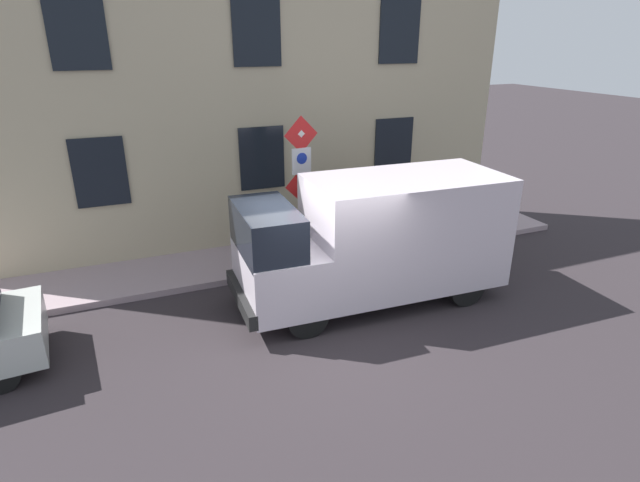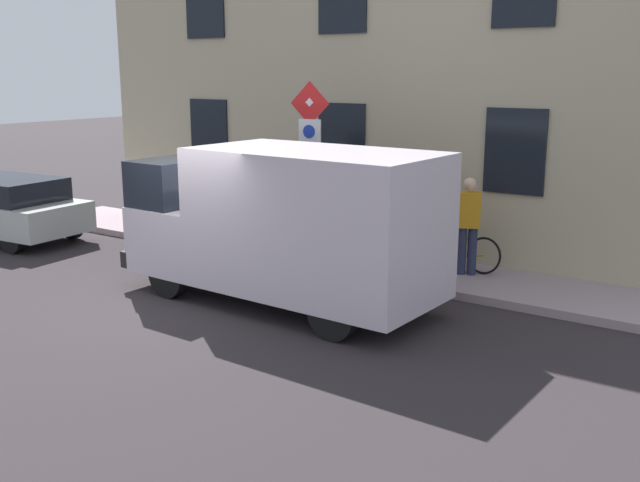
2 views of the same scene
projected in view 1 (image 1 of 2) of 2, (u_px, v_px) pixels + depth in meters
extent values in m
plane|color=#2D272A|center=(331.00, 324.00, 9.56)|extent=(80.00, 80.00, 0.00)
cube|color=gray|center=(277.00, 256.00, 12.34)|extent=(1.89, 15.17, 0.14)
cube|color=tan|center=(255.00, 102.00, 12.16)|extent=(0.70, 13.17, 7.10)
cube|color=black|center=(393.00, 147.00, 13.59)|extent=(0.06, 1.10, 1.50)
cube|color=black|center=(262.00, 158.00, 12.31)|extent=(0.06, 1.10, 1.50)
cube|color=black|center=(100.00, 172.00, 11.03)|extent=(0.06, 1.10, 1.50)
cube|color=black|center=(400.00, 31.00, 12.54)|extent=(0.06, 1.10, 1.50)
cube|color=black|center=(257.00, 31.00, 11.26)|extent=(0.06, 1.10, 1.50)
cube|color=black|center=(77.00, 30.00, 9.98)|extent=(0.06, 1.10, 1.50)
cylinder|color=#474C47|center=(301.00, 196.00, 11.27)|extent=(0.09, 0.09, 3.18)
pyramid|color=silver|center=(302.00, 135.00, 10.70)|extent=(0.10, 0.50, 0.50)
pyramid|color=red|center=(301.00, 135.00, 10.71)|extent=(0.08, 0.56, 0.56)
cube|color=white|center=(302.00, 161.00, 10.92)|extent=(0.09, 0.44, 0.56)
cylinder|color=#1933B2|center=(302.00, 158.00, 10.88)|extent=(0.04, 0.24, 0.24)
pyramid|color=silver|center=(302.00, 186.00, 11.11)|extent=(0.10, 0.50, 0.50)
pyramid|color=red|center=(302.00, 186.00, 11.11)|extent=(0.08, 0.56, 0.56)
cube|color=silver|center=(404.00, 230.00, 10.21)|extent=(2.13, 3.87, 2.18)
cube|color=silver|center=(279.00, 274.00, 9.56)|extent=(2.05, 1.47, 1.10)
cube|color=black|center=(267.00, 230.00, 9.16)|extent=(1.95, 1.05, 0.84)
cube|color=black|center=(241.00, 298.00, 9.46)|extent=(2.00, 0.23, 0.28)
cylinder|color=black|center=(307.00, 317.00, 9.06)|extent=(0.25, 0.77, 0.76)
cylinder|color=black|center=(279.00, 276.00, 10.59)|extent=(0.25, 0.77, 0.76)
cylinder|color=black|center=(466.00, 287.00, 10.14)|extent=(0.25, 0.77, 0.76)
cylinder|color=black|center=(420.00, 254.00, 11.67)|extent=(0.25, 0.77, 0.76)
cylinder|color=black|center=(4.00, 326.00, 8.93)|extent=(0.23, 0.61, 0.60)
torus|color=black|center=(356.00, 222.00, 13.39)|extent=(0.19, 0.67, 0.66)
torus|color=black|center=(393.00, 219.00, 13.68)|extent=(0.19, 0.67, 0.66)
cylinder|color=orange|center=(368.00, 214.00, 13.41)|extent=(0.09, 0.60, 0.60)
cylinder|color=orange|center=(371.00, 204.00, 13.33)|extent=(0.10, 0.73, 0.07)
cylinder|color=orange|center=(381.00, 213.00, 13.51)|extent=(0.05, 0.19, 0.55)
cylinder|color=orange|center=(385.00, 221.00, 13.64)|extent=(0.07, 0.43, 0.12)
cylinder|color=orange|center=(357.00, 213.00, 13.31)|extent=(0.04, 0.09, 0.50)
cube|color=black|center=(384.00, 202.00, 13.42)|extent=(0.10, 0.21, 0.06)
cylinder|color=#262626|center=(358.00, 202.00, 13.20)|extent=(0.46, 0.07, 0.03)
torus|color=black|center=(327.00, 228.00, 13.03)|extent=(0.19, 0.67, 0.66)
torus|color=black|center=(363.00, 222.00, 13.44)|extent=(0.19, 0.67, 0.66)
cylinder|color=red|center=(339.00, 218.00, 13.08)|extent=(0.06, 0.60, 0.60)
cylinder|color=red|center=(341.00, 208.00, 13.01)|extent=(0.06, 0.73, 0.07)
cylinder|color=red|center=(351.00, 217.00, 13.23)|extent=(0.04, 0.19, 0.55)
cylinder|color=red|center=(356.00, 225.00, 13.37)|extent=(0.05, 0.43, 0.12)
cylinder|color=red|center=(327.00, 218.00, 12.95)|extent=(0.04, 0.09, 0.50)
cube|color=black|center=(354.00, 205.00, 13.14)|extent=(0.09, 0.20, 0.06)
cylinder|color=#262626|center=(328.00, 207.00, 12.85)|extent=(0.46, 0.05, 0.03)
torus|color=black|center=(294.00, 232.00, 12.77)|extent=(0.17, 0.67, 0.66)
torus|color=black|center=(333.00, 227.00, 13.09)|extent=(0.17, 0.67, 0.66)
cylinder|color=blue|center=(307.00, 222.00, 12.79)|extent=(0.07, 0.60, 0.60)
cylinder|color=blue|center=(310.00, 212.00, 12.72)|extent=(0.07, 0.73, 0.07)
cylinder|color=blue|center=(321.00, 221.00, 12.91)|extent=(0.05, 0.19, 0.55)
cylinder|color=blue|center=(326.00, 229.00, 13.04)|extent=(0.06, 0.43, 0.12)
cylinder|color=blue|center=(295.00, 222.00, 12.68)|extent=(0.04, 0.09, 0.50)
cube|color=black|center=(323.00, 209.00, 12.82)|extent=(0.09, 0.20, 0.06)
cylinder|color=#262626|center=(296.00, 211.00, 12.58)|extent=(0.46, 0.05, 0.03)
torus|color=black|center=(261.00, 237.00, 12.43)|extent=(0.18, 0.66, 0.65)
torus|color=black|center=(301.00, 231.00, 12.81)|extent=(0.18, 0.66, 0.65)
cylinder|color=#23833D|center=(274.00, 227.00, 12.48)|extent=(0.04, 0.60, 0.60)
cylinder|color=#23833D|center=(277.00, 216.00, 12.41)|extent=(0.04, 0.73, 0.07)
cylinder|color=#23833D|center=(288.00, 226.00, 12.62)|extent=(0.04, 0.19, 0.55)
cylinder|color=#23833D|center=(293.00, 234.00, 12.75)|extent=(0.04, 0.43, 0.12)
cylinder|color=#23833D|center=(262.00, 227.00, 12.35)|extent=(0.04, 0.09, 0.50)
cube|color=black|center=(291.00, 213.00, 12.53)|extent=(0.08, 0.20, 0.06)
cylinder|color=#262626|center=(262.00, 215.00, 12.25)|extent=(0.46, 0.03, 0.03)
cylinder|color=#262B47|center=(387.00, 219.00, 13.33)|extent=(0.16, 0.16, 0.85)
cylinder|color=#262B47|center=(391.00, 218.00, 13.45)|extent=(0.16, 0.16, 0.85)
cube|color=orange|center=(390.00, 192.00, 13.12)|extent=(0.40, 0.47, 0.62)
sphere|color=beige|center=(391.00, 174.00, 12.95)|extent=(0.22, 0.22, 0.22)
cylinder|color=#2D5133|center=(285.00, 245.00, 11.65)|extent=(0.44, 0.44, 0.90)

